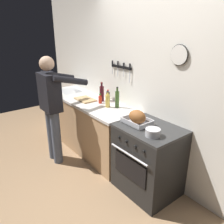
% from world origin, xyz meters
% --- Properties ---
extents(ground_plane, '(8.00, 8.00, 0.00)m').
position_xyz_m(ground_plane, '(0.00, 0.00, 0.00)').
color(ground_plane, '#937251').
extents(wall_back, '(6.00, 0.13, 2.60)m').
position_xyz_m(wall_back, '(0.00, 1.35, 1.30)').
color(wall_back, white).
rests_on(wall_back, ground).
extents(counter_block, '(2.03, 0.65, 0.90)m').
position_xyz_m(counter_block, '(-1.21, 0.99, 0.46)').
color(counter_block, tan).
rests_on(counter_block, ground).
extents(stove, '(0.76, 0.67, 0.90)m').
position_xyz_m(stove, '(0.22, 0.99, 0.45)').
color(stove, black).
rests_on(stove, ground).
extents(person_cook, '(0.51, 0.63, 1.66)m').
position_xyz_m(person_cook, '(-1.19, 0.36, 0.95)').
color(person_cook, '#4C566B').
rests_on(person_cook, ground).
extents(roasting_pan, '(0.35, 0.26, 0.18)m').
position_xyz_m(roasting_pan, '(0.03, 0.95, 0.98)').
color(roasting_pan, '#B7B7BC').
rests_on(roasting_pan, stove).
extents(saucepan, '(0.17, 0.17, 0.09)m').
position_xyz_m(saucepan, '(0.39, 0.85, 0.94)').
color(saucepan, '#B7B7BC').
rests_on(saucepan, stove).
extents(cutting_board, '(0.36, 0.24, 0.02)m').
position_xyz_m(cutting_board, '(-1.21, 0.95, 0.91)').
color(cutting_board, tan).
rests_on(cutting_board, counter_block).
extents(bottle_olive_oil, '(0.06, 0.06, 0.31)m').
position_xyz_m(bottle_olive_oil, '(-0.60, 1.14, 1.03)').
color(bottle_olive_oil, '#385623').
rests_on(bottle_olive_oil, counter_block).
extents(bottle_cooking_oil, '(0.07, 0.07, 0.25)m').
position_xyz_m(bottle_cooking_oil, '(-0.69, 1.03, 1.00)').
color(bottle_cooking_oil, gold).
rests_on(bottle_cooking_oil, counter_block).
extents(bottle_wine_red, '(0.07, 0.07, 0.31)m').
position_xyz_m(bottle_wine_red, '(-0.99, 1.13, 1.03)').
color(bottle_wine_red, '#47141E').
rests_on(bottle_wine_red, counter_block).
extents(bottle_hot_sauce, '(0.05, 0.05, 0.15)m').
position_xyz_m(bottle_hot_sauce, '(-0.91, 1.04, 0.96)').
color(bottle_hot_sauce, red).
rests_on(bottle_hot_sauce, counter_block).
extents(bottle_soy_sauce, '(0.06, 0.06, 0.18)m').
position_xyz_m(bottle_soy_sauce, '(-0.96, 1.23, 0.97)').
color(bottle_soy_sauce, black).
rests_on(bottle_soy_sauce, counter_block).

